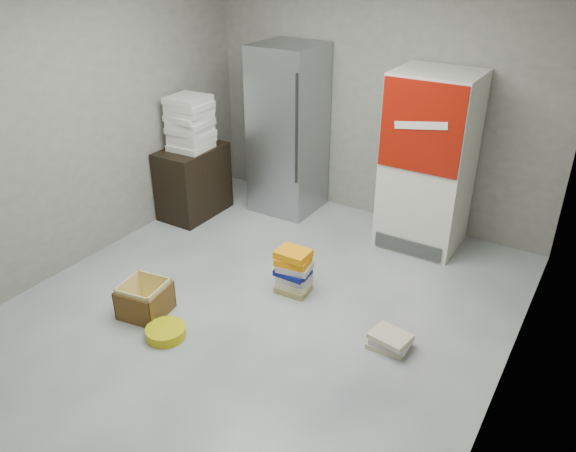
{
  "coord_description": "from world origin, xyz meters",
  "views": [
    {
      "loc": [
        2.33,
        -3.08,
        2.92
      ],
      "look_at": [
        -0.02,
        0.7,
        0.6
      ],
      "focal_mm": 35.0,
      "sensor_mm": 36.0,
      "label": 1
    }
  ],
  "objects_px": {
    "steel_fridge": "(288,130)",
    "phonebook_stack_main": "(294,271)",
    "wood_shelf": "(194,181)",
    "cardboard_box": "(145,301)",
    "coke_cooler": "(428,162)"
  },
  "relations": [
    {
      "from": "steel_fridge",
      "to": "phonebook_stack_main",
      "type": "xyz_separation_m",
      "value": [
        1.0,
        -1.52,
        -0.74
      ]
    },
    {
      "from": "steel_fridge",
      "to": "phonebook_stack_main",
      "type": "bearing_deg",
      "value": -56.65
    },
    {
      "from": "steel_fridge",
      "to": "cardboard_box",
      "type": "height_order",
      "value": "steel_fridge"
    },
    {
      "from": "cardboard_box",
      "to": "steel_fridge",
      "type": "bearing_deg",
      "value": 82.88
    },
    {
      "from": "wood_shelf",
      "to": "cardboard_box",
      "type": "bearing_deg",
      "value": -62.25
    },
    {
      "from": "coke_cooler",
      "to": "phonebook_stack_main",
      "type": "distance_m",
      "value": 1.79
    },
    {
      "from": "steel_fridge",
      "to": "coke_cooler",
      "type": "bearing_deg",
      "value": -0.18
    },
    {
      "from": "steel_fridge",
      "to": "wood_shelf",
      "type": "xyz_separation_m",
      "value": [
        -0.83,
        -0.73,
        -0.55
      ]
    },
    {
      "from": "phonebook_stack_main",
      "to": "steel_fridge",
      "type": "bearing_deg",
      "value": 116.86
    },
    {
      "from": "phonebook_stack_main",
      "to": "wood_shelf",
      "type": "bearing_deg",
      "value": 150.11
    },
    {
      "from": "wood_shelf",
      "to": "cardboard_box",
      "type": "relative_size",
      "value": 1.87
    },
    {
      "from": "cardboard_box",
      "to": "phonebook_stack_main",
      "type": "bearing_deg",
      "value": 37.35
    },
    {
      "from": "steel_fridge",
      "to": "wood_shelf",
      "type": "bearing_deg",
      "value": -138.69
    },
    {
      "from": "wood_shelf",
      "to": "steel_fridge",
      "type": "bearing_deg",
      "value": 41.31
    },
    {
      "from": "steel_fridge",
      "to": "phonebook_stack_main",
      "type": "distance_m",
      "value": 1.97
    }
  ]
}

